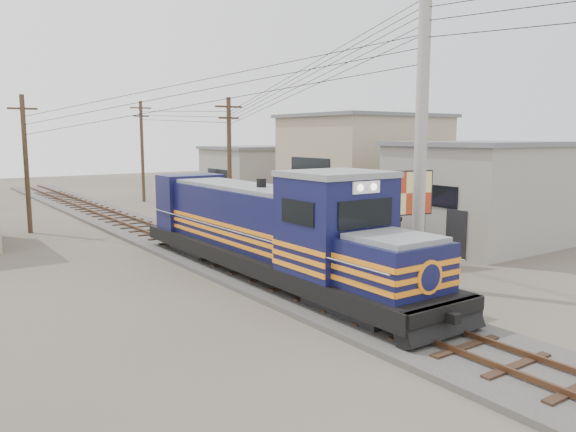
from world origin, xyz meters
TOP-DOWN VIEW (x-y plane):
  - ground at (0.00, 0.00)m, footprint 120.00×120.00m
  - ballast at (0.00, 10.00)m, footprint 3.60×70.00m
  - track at (0.00, 10.00)m, footprint 1.15×70.00m
  - locomotive at (0.00, 3.00)m, footprint 2.82×15.33m
  - utility_pole_main at (3.50, -0.50)m, footprint 0.40×0.40m
  - wooden_pole_mid at (4.50, 14.00)m, footprint 1.60×0.24m
  - wooden_pole_far at (4.80, 28.00)m, footprint 1.60×0.24m
  - wooden_pole_left at (-5.00, 18.00)m, footprint 1.60×0.24m
  - power_lines at (-0.14, 8.49)m, footprint 9.65×19.00m
  - shophouse_front at (11.50, 3.00)m, footprint 7.35×6.30m
  - shophouse_mid at (12.50, 12.00)m, footprint 8.40×7.35m
  - shophouse_back at (11.00, 22.00)m, footprint 6.30×6.30m
  - billboard at (5.41, 1.90)m, footprint 2.33×0.68m
  - market_umbrella at (5.46, 3.84)m, footprint 2.66×2.66m
  - vendor at (7.50, 4.23)m, footprint 0.63×0.59m
  - plant_nursery at (5.28, 4.99)m, footprint 3.48×3.31m

SIDE VIEW (x-z plane):
  - ground at x=0.00m, z-range 0.00..0.00m
  - ballast at x=0.00m, z-range 0.00..0.16m
  - track at x=0.00m, z-range 0.20..0.32m
  - plant_nursery at x=5.28m, z-range -0.08..1.03m
  - vendor at x=7.50m, z-range 0.00..1.46m
  - locomotive at x=0.00m, z-range -0.23..3.57m
  - shophouse_back at x=11.00m, z-range 0.01..4.21m
  - market_umbrella at x=5.46m, z-range 0.93..3.37m
  - shophouse_front at x=11.50m, z-range 0.01..4.71m
  - billboard at x=5.41m, z-range 0.87..4.53m
  - shophouse_mid at x=12.50m, z-range 0.01..6.21m
  - wooden_pole_mid at x=4.50m, z-range 0.18..7.18m
  - wooden_pole_left at x=-5.00m, z-range 0.18..7.18m
  - wooden_pole_far at x=4.80m, z-range 0.18..7.68m
  - utility_pole_main at x=3.50m, z-range 0.00..10.00m
  - power_lines at x=-0.14m, z-range 5.91..9.21m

